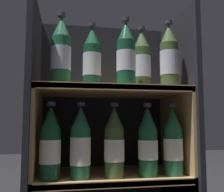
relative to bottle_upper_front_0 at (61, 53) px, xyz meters
name	(u,v)px	position (x,y,z in m)	size (l,w,h in m)	color
fridge_back_wall	(103,120)	(0.20, 0.27, -0.24)	(0.62, 0.02, 0.89)	black
fridge_side_left	(33,119)	(-0.10, 0.10, -0.24)	(0.02, 0.37, 0.89)	black
fridge_side_right	(179,120)	(0.49, 0.10, -0.24)	(0.02, 0.37, 0.89)	black
shelf_lower	(110,185)	(0.20, 0.09, -0.49)	(0.58, 0.33, 0.24)	tan
shelf_upper	(110,129)	(0.20, 0.09, -0.28)	(0.58, 0.33, 0.57)	tan
bottle_upper_front_0	(61,53)	(0.00, 0.00, 0.00)	(0.07, 0.07, 0.27)	#1E5638
bottle_upper_front_1	(126,56)	(0.24, 0.00, 0.00)	(0.07, 0.07, 0.27)	#144228
bottle_upper_front_2	(169,58)	(0.42, 0.00, 0.00)	(0.07, 0.07, 0.27)	#384C28
bottle_upper_back_0	(92,60)	(0.12, 0.08, 0.00)	(0.07, 0.07, 0.27)	#144228
bottle_upper_back_1	(142,62)	(0.33, 0.08, 0.00)	(0.07, 0.07, 0.27)	#384C28
bottle_lower_front_0	(50,145)	(-0.03, 0.00, -0.33)	(0.07, 0.07, 0.27)	#144228
bottle_lower_front_1	(80,145)	(0.07, 0.00, -0.33)	(0.07, 0.07, 0.27)	#1E5638
bottle_lower_front_2	(115,144)	(0.20, 0.00, -0.33)	(0.07, 0.07, 0.27)	#384C28
bottle_lower_front_3	(148,143)	(0.32, 0.00, -0.33)	(0.07, 0.07, 0.27)	#194C2D
bottle_lower_front_4	(173,143)	(0.42, 0.00, -0.33)	(0.07, 0.07, 0.27)	#1E5638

